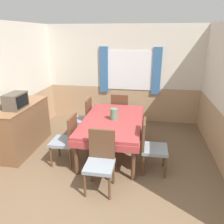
% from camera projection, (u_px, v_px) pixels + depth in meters
% --- Properties ---
extents(ground_plane, '(16.00, 16.00, 0.00)m').
position_uv_depth(ground_plane, '(88.00, 220.00, 2.93)').
color(ground_plane, brown).
extents(wall_back, '(4.55, 0.09, 2.60)m').
position_uv_depth(wall_back, '(124.00, 74.00, 5.95)').
color(wall_back, silver).
rests_on(wall_back, ground_plane).
extents(wall_left, '(0.05, 4.11, 2.60)m').
position_uv_depth(wall_left, '(12.00, 88.00, 4.54)').
color(wall_left, silver).
rests_on(wall_left, ground_plane).
extents(dining_table, '(1.19, 1.93, 0.74)m').
position_uv_depth(dining_table, '(112.00, 124.00, 4.42)').
color(dining_table, '#9E3838').
rests_on(dining_table, ground_plane).
extents(chair_head_near, '(0.44, 0.44, 0.97)m').
position_uv_depth(chair_head_near, '(100.00, 159.00, 3.40)').
color(chair_head_near, brown).
rests_on(chair_head_near, ground_plane).
extents(chair_right_near, '(0.44, 0.44, 0.97)m').
position_uv_depth(chair_right_near, '(151.00, 145.00, 3.83)').
color(chair_right_near, brown).
rests_on(chair_right_near, ground_plane).
extents(chair_left_near, '(0.44, 0.44, 0.97)m').
position_uv_depth(chair_left_near, '(67.00, 138.00, 4.07)').
color(chair_left_near, brown).
rests_on(chair_left_near, ground_plane).
extents(chair_head_window, '(0.44, 0.44, 0.97)m').
position_uv_depth(chair_head_window, '(120.00, 111.00, 5.52)').
color(chair_head_window, brown).
rests_on(chair_head_window, ground_plane).
extents(chair_left_far, '(0.44, 0.44, 0.97)m').
position_uv_depth(chair_left_far, '(84.00, 117.00, 5.09)').
color(chair_left_far, brown).
rests_on(chair_left_far, ground_plane).
extents(sideboard, '(0.46, 1.47, 0.99)m').
position_uv_depth(sideboard, '(25.00, 127.00, 4.60)').
color(sideboard, brown).
rests_on(sideboard, ground_plane).
extents(tv, '(0.29, 0.47, 0.30)m').
position_uv_depth(tv, '(16.00, 101.00, 4.19)').
color(tv, '#51473D').
rests_on(tv, sideboard).
extents(vase, '(0.15, 0.15, 0.23)m').
position_uv_depth(vase, '(114.00, 114.00, 4.32)').
color(vase, slate).
rests_on(vase, dining_table).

